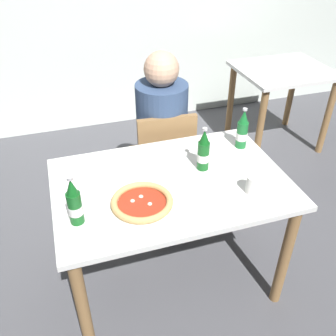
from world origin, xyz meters
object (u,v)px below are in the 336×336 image
at_px(dining_table_background, 281,86).
at_px(pizza_margherita_near, 142,203).
at_px(dining_table_main, 171,198).
at_px(beer_bottle_left, 242,131).
at_px(diner_seated, 162,142).
at_px(beer_bottle_center, 203,152).
at_px(paper_cup, 253,185).
at_px(napkin_with_cutlery, 209,188).
at_px(beer_bottle_right, 74,204).
at_px(chair_behind_table, 164,158).

relative_size(dining_table_background, pizza_margherita_near, 2.51).
relative_size(dining_table_main, beer_bottle_left, 4.86).
distance_m(diner_seated, pizza_margherita_near, 0.89).
height_order(dining_table_background, beer_bottle_center, beer_bottle_center).
bearing_deg(dining_table_main, beer_bottle_center, 16.88).
height_order(beer_bottle_center, paper_cup, beer_bottle_center).
xyz_separation_m(beer_bottle_center, paper_cup, (0.16, -0.27, -0.06)).
bearing_deg(dining_table_background, napkin_with_cutlery, -133.25).
distance_m(dining_table_background, beer_bottle_left, 1.46).
bearing_deg(beer_bottle_right, dining_table_main, 17.90).
relative_size(beer_bottle_left, beer_bottle_center, 1.00).
relative_size(dining_table_main, paper_cup, 12.63).
height_order(diner_seated, beer_bottle_right, diner_seated).
distance_m(beer_bottle_right, napkin_with_cutlery, 0.67).
xyz_separation_m(dining_table_background, paper_cup, (-1.10, -1.47, 0.21)).
relative_size(pizza_margherita_near, beer_bottle_right, 1.29).
bearing_deg(diner_seated, dining_table_main, -102.91).
bearing_deg(pizza_margherita_near, chair_behind_table, 65.99).
xyz_separation_m(dining_table_main, napkin_with_cutlery, (0.16, -0.11, 0.12)).
distance_m(dining_table_background, paper_cup, 1.85).
bearing_deg(beer_bottle_center, pizza_margherita_near, -152.10).
relative_size(chair_behind_table, paper_cup, 8.95).
relative_size(dining_table_main, pizza_margherita_near, 3.76).
relative_size(chair_behind_table, beer_bottle_right, 3.44).
xyz_separation_m(pizza_margherita_near, beer_bottle_center, (0.39, 0.21, 0.08)).
distance_m(dining_table_main, diner_seated, 0.68).
bearing_deg(chair_behind_table, napkin_with_cutlery, 95.43).
distance_m(dining_table_main, paper_cup, 0.44).
bearing_deg(beer_bottle_left, dining_table_main, -157.93).
xyz_separation_m(diner_seated, napkin_with_cutlery, (0.01, -0.77, 0.17)).
height_order(dining_table_main, dining_table_background, same).
distance_m(beer_bottle_center, napkin_with_cutlery, 0.20).
height_order(diner_seated, beer_bottle_left, diner_seated).
xyz_separation_m(beer_bottle_left, beer_bottle_right, (-0.99, -0.36, 0.00)).
bearing_deg(pizza_margherita_near, beer_bottle_right, -177.49).
height_order(beer_bottle_left, paper_cup, beer_bottle_left).
relative_size(dining_table_main, dining_table_background, 1.50).
distance_m(chair_behind_table, beer_bottle_right, 1.07).
bearing_deg(napkin_with_cutlery, dining_table_main, 145.24).
bearing_deg(pizza_margherita_near, dining_table_main, 37.46).
bearing_deg(beer_bottle_left, chair_behind_table, 130.61).
xyz_separation_m(beer_bottle_center, beer_bottle_right, (-0.69, -0.22, 0.00)).
bearing_deg(dining_table_main, beer_bottle_right, -162.10).
height_order(pizza_margherita_near, beer_bottle_left, beer_bottle_left).
height_order(pizza_margherita_near, beer_bottle_right, beer_bottle_right).
relative_size(diner_seated, beer_bottle_left, 4.89).
relative_size(pizza_margherita_near, paper_cup, 3.36).
bearing_deg(beer_bottle_center, napkin_with_cutlery, -101.26).
height_order(diner_seated, pizza_margherita_near, diner_seated).
relative_size(beer_bottle_right, napkin_with_cutlery, 1.30).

